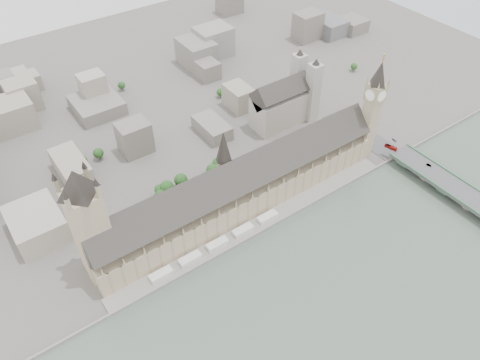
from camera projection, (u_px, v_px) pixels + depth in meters
ground at (253, 220)px, 392.14m from camera, size 900.00×900.00×0.00m
embankment_wall at (264, 230)px, 382.16m from camera, size 600.00×1.50×3.00m
river_terrace at (258, 225)px, 386.98m from camera, size 270.00×15.00×2.00m
terrace_tents at (217, 244)px, 368.27m from camera, size 118.00×7.00×4.00m
palace_of_westminster at (239, 188)px, 388.46m from camera, size 265.00×40.73×55.44m
elizabeth_tower at (373, 104)px, 415.94m from camera, size 17.00×17.00×107.50m
victoria_tower at (88, 220)px, 318.34m from camera, size 30.00×30.00×100.00m
central_tower at (224, 156)px, 364.01m from camera, size 13.00×13.00×48.00m
westminster_bridge at (463, 197)px, 405.12m from camera, size 25.00×325.00×10.25m
westminster_abbey at (285, 101)px, 478.89m from camera, size 68.00×36.00×64.00m
city_skyline_inland at (123, 77)px, 525.56m from camera, size 720.00×360.00×38.00m
park_trees at (204, 179)px, 418.64m from camera, size 110.00×30.00×15.00m
red_bus_north at (391, 147)px, 444.53m from camera, size 5.94×12.50×3.39m
car_silver at (429, 165)px, 427.21m from camera, size 2.59×4.77×1.49m
car_approach at (394, 140)px, 453.98m from camera, size 2.70×5.65×1.59m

